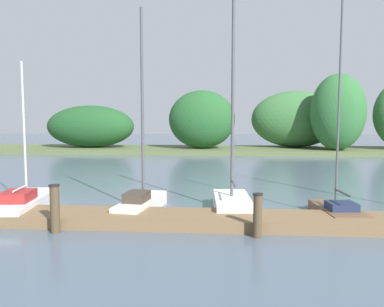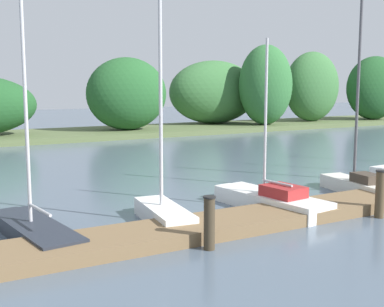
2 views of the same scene
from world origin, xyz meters
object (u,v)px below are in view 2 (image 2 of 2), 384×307
object	(u,v)px
sailboat_1	(33,227)
mooring_piling_1	(209,223)
sailboat_4	(357,182)
sailboat_2	(162,209)
sailboat_3	(268,199)
mooring_piling_2	(380,194)

from	to	relation	value
sailboat_1	mooring_piling_1	size ratio (longest dim) A/B	4.57
sailboat_1	sailboat_4	xyz separation A→B (m)	(11.53, -0.32, 0.15)
sailboat_4	sailboat_2	bearing A→B (deg)	98.38
sailboat_3	mooring_piling_2	xyz separation A→B (m)	(2.25, -2.48, 0.39)
sailboat_1	mooring_piling_1	world-z (taller)	sailboat_1
sailboat_2	sailboat_4	distance (m)	7.94
sailboat_2	sailboat_3	world-z (taller)	sailboat_2
sailboat_4	mooring_piling_2	world-z (taller)	sailboat_4
sailboat_1	sailboat_2	xyz separation A→B (m)	(3.59, -0.37, 0.12)
sailboat_3	mooring_piling_2	bearing A→B (deg)	-145.33
sailboat_3	mooring_piling_2	distance (m)	3.37
sailboat_2	mooring_piling_2	bearing A→B (deg)	-107.21
sailboat_4	mooring_piling_2	bearing A→B (deg)	151.67
sailboat_4	mooring_piling_2	distance (m)	3.41
sailboat_3	mooring_piling_2	world-z (taller)	sailboat_3
sailboat_3	sailboat_1	bearing A→B (deg)	77.81
sailboat_1	sailboat_3	distance (m)	7.29
sailboat_2	sailboat_3	size ratio (longest dim) A/B	1.28
sailboat_3	mooring_piling_2	size ratio (longest dim) A/B	3.74
sailboat_1	sailboat_3	size ratio (longest dim) A/B	1.12
sailboat_1	sailboat_3	xyz separation A→B (m)	(7.26, -0.58, 0.06)
sailboat_2	mooring_piling_1	bearing A→B (deg)	-174.06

